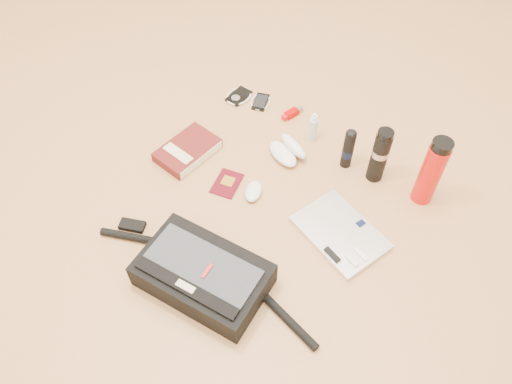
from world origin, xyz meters
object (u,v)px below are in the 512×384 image
at_px(messenger_bag, 202,274).
at_px(book, 188,150).
at_px(laptop, 340,233).
at_px(thermos_red, 431,172).
at_px(thermos_black, 380,155).

bearing_deg(messenger_bag, book, 129.98).
xyz_separation_m(messenger_bag, book, (-0.40, 0.38, -0.03)).
relative_size(laptop, thermos_red, 1.22).
xyz_separation_m(thermos_black, thermos_red, (0.18, 0.01, 0.02)).
distance_m(messenger_bag, thermos_red, 0.82).
relative_size(thermos_black, thermos_red, 0.82).
bearing_deg(book, thermos_black, 31.82).
bearing_deg(messenger_bag, thermos_red, 54.41).
bearing_deg(thermos_red, book, -157.28).
distance_m(laptop, thermos_red, 0.36).
distance_m(thermos_black, thermos_red, 0.18).
height_order(messenger_bag, laptop, messenger_bag).
height_order(laptop, thermos_red, thermos_red).
distance_m(book, thermos_black, 0.70).
bearing_deg(thermos_red, messenger_bag, -119.26).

